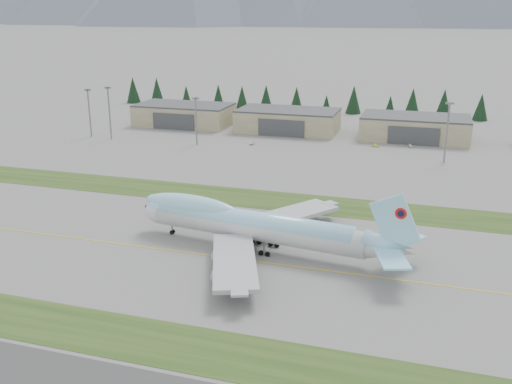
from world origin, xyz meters
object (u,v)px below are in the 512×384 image
(hangar_center, at_px, (288,120))
(service_vehicle_c, at_px, (410,147))
(hangar_right, at_px, (415,127))
(boeing_747_freighter, at_px, (254,225))
(hangar_left, at_px, (184,115))
(service_vehicle_a, at_px, (252,144))
(service_vehicle_b, at_px, (375,147))

(hangar_center, xyz_separation_m, service_vehicle_c, (59.19, -17.50, -5.39))
(hangar_center, xyz_separation_m, hangar_right, (60.00, 0.00, 0.00))
(boeing_747_freighter, height_order, service_vehicle_c, boeing_747_freighter)
(hangar_center, distance_m, service_vehicle_c, 61.96)
(hangar_left, distance_m, service_vehicle_a, 57.53)
(boeing_747_freighter, distance_m, service_vehicle_a, 115.49)
(service_vehicle_c, bearing_deg, service_vehicle_b, 175.39)
(service_vehicle_a, height_order, service_vehicle_c, service_vehicle_a)
(hangar_left, bearing_deg, hangar_center, 0.00)
(hangar_right, height_order, service_vehicle_a, hangar_right)
(service_vehicle_b, bearing_deg, hangar_right, -6.69)
(hangar_center, bearing_deg, hangar_left, 180.00)
(boeing_747_freighter, relative_size, hangar_right, 1.52)
(boeing_747_freighter, relative_size, service_vehicle_b, 23.48)
(hangar_left, xyz_separation_m, hangar_right, (115.00, 0.00, 0.00))
(service_vehicle_a, distance_m, service_vehicle_c, 68.94)
(service_vehicle_a, xyz_separation_m, service_vehicle_b, (52.47, 11.65, 0.00))
(hangar_left, distance_m, service_vehicle_c, 115.65)
(hangar_right, height_order, service_vehicle_b, hangar_right)
(hangar_left, height_order, service_vehicle_c, hangar_left)
(hangar_right, distance_m, service_vehicle_c, 18.33)
(hangar_left, xyz_separation_m, service_vehicle_c, (114.19, -17.50, -5.39))
(boeing_747_freighter, xyz_separation_m, service_vehicle_c, (32.16, 125.14, -6.31))
(hangar_left, distance_m, hangar_right, 115.00)
(service_vehicle_b, bearing_deg, hangar_left, 107.67)
(hangar_left, bearing_deg, service_vehicle_c, -8.71)
(hangar_right, relative_size, service_vehicle_c, 12.22)
(hangar_center, distance_m, service_vehicle_a, 34.18)
(hangar_right, bearing_deg, hangar_center, 180.00)
(boeing_747_freighter, bearing_deg, hangar_left, 127.25)
(hangar_center, height_order, service_vehicle_c, hangar_center)
(hangar_center, height_order, hangar_right, same)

